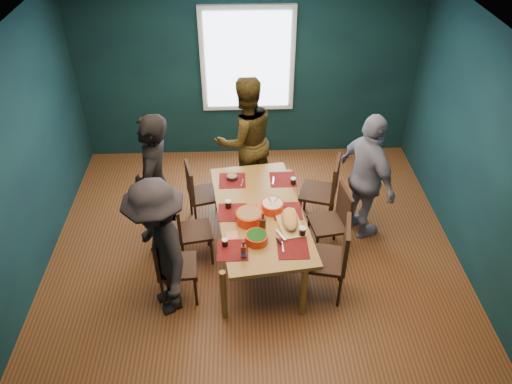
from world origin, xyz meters
TOP-DOWN VIEW (x-y plane):
  - room at (0.00, 0.27)m, footprint 5.01×5.01m
  - dining_table at (0.07, 0.05)m, footprint 1.19×2.02m
  - chair_left_far at (-0.69, 0.77)m, footprint 0.49×0.49m
  - chair_left_mid at (-0.78, 0.08)m, footprint 0.45×0.45m
  - chair_left_near at (-0.94, -0.50)m, footprint 0.44×0.44m
  - chair_right_far at (0.94, 0.69)m, footprint 0.55×0.55m
  - chair_right_mid at (0.97, 0.15)m, footprint 0.47×0.47m
  - chair_right_near at (0.84, -0.53)m, footprint 0.54×0.54m
  - person_far_left at (-1.13, 0.35)m, footprint 0.51×0.71m
  - person_back at (-0.06, 1.38)m, footprint 1.05×0.95m
  - person_right at (1.39, 0.50)m, footprint 0.77×1.07m
  - person_near_left at (-0.98, -0.64)m, footprint 0.99×1.23m
  - bowl_salad at (-0.06, -0.11)m, footprint 0.30×0.30m
  - bowl_dumpling at (0.21, 0.08)m, footprint 0.26×0.26m
  - bowl_herbs at (0.01, -0.45)m, footprint 0.24×0.24m
  - cutting_board at (0.39, -0.18)m, footprint 0.34×0.62m
  - small_bowl at (-0.25, 0.70)m, footprint 0.14×0.14m
  - beer_bottle_a at (-0.13, -0.68)m, footprint 0.06×0.06m
  - beer_bottle_b at (0.08, -0.31)m, footprint 0.07×0.07m
  - cola_glass_a at (-0.32, -0.50)m, footprint 0.07×0.07m
  - cola_glass_b at (0.50, -0.37)m, footprint 0.08×0.08m
  - cola_glass_c at (0.50, 0.57)m, footprint 0.07×0.07m
  - cola_glass_d at (-0.29, 0.14)m, footprint 0.07×0.07m
  - napkin_a at (0.44, 0.10)m, footprint 0.17×0.17m
  - napkin_b at (-0.25, -0.34)m, footprint 0.14×0.14m
  - napkin_c at (0.39, -0.61)m, footprint 0.17×0.17m

SIDE VIEW (x-z plane):
  - chair_left_mid at x=-0.78m, z-range 0.07..0.93m
  - chair_left_far at x=-0.69m, z-range 0.07..0.97m
  - chair_right_mid at x=0.97m, z-range 0.08..0.99m
  - chair_left_near at x=-0.94m, z-range 0.08..0.99m
  - chair_right_far at x=0.94m, z-range 0.08..1.06m
  - chair_right_near at x=0.84m, z-range 0.08..1.09m
  - dining_table at x=0.07m, z-range 0.29..1.02m
  - napkin_c at x=0.39m, z-range 0.73..0.73m
  - napkin_a at x=0.44m, z-range 0.73..0.73m
  - napkin_b at x=-0.25m, z-range 0.73..0.73m
  - small_bowl at x=-0.25m, z-range 0.73..0.79m
  - cola_glass_a at x=-0.32m, z-range 0.73..0.82m
  - cola_glass_c at x=0.50m, z-range 0.73..0.82m
  - cola_glass_d at x=-0.29m, z-range 0.73..0.83m
  - bowl_herbs at x=0.01m, z-range 0.73..0.84m
  - bowl_dumpling at x=0.21m, z-range 0.66..0.90m
  - cola_glass_b at x=0.50m, z-range 0.73..0.84m
  - cutting_board at x=0.39m, z-range 0.72..0.85m
  - bowl_salad at x=-0.06m, z-range 0.73..0.85m
  - beer_bottle_a at x=-0.13m, z-range 0.70..0.92m
  - person_near_left at x=-0.98m, z-range 0.00..1.65m
  - beer_bottle_b at x=0.08m, z-range 0.70..0.97m
  - person_right at x=1.39m, z-range 0.00..1.68m
  - person_back at x=-0.06m, z-range 0.00..1.77m
  - person_far_left at x=-1.13m, z-range 0.00..1.82m
  - room at x=0.00m, z-range 0.01..2.73m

